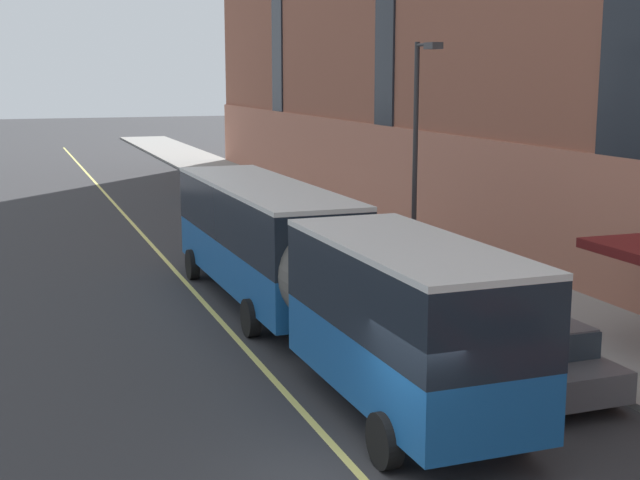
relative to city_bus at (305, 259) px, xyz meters
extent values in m
cube|color=#19569E|center=(-0.05, 3.81, -0.82)|extent=(2.70, 10.80, 1.27)
cube|color=black|center=(-0.05, 3.81, 0.60)|extent=(2.71, 10.80, 1.55)
cube|color=silver|center=(-0.05, 3.81, 1.43)|extent=(2.72, 10.80, 0.12)
cube|color=#19232D|center=(-0.11, 9.23, 0.44)|extent=(2.37, 0.11, 1.17)
cube|color=orange|center=(-0.11, 9.24, 1.19)|extent=(1.80, 0.08, 0.28)
cube|color=black|center=(-0.11, 9.25, -1.35)|extent=(2.52, 0.15, 0.24)
cube|color=white|center=(-1.01, 9.24, -1.10)|extent=(0.28, 0.06, 0.18)
cube|color=white|center=(0.79, 9.26, -1.10)|extent=(0.28, 0.06, 0.18)
cylinder|color=#595651|center=(0.02, -2.07, -0.04)|extent=(2.45, 1.03, 2.44)
cube|color=#19569E|center=(0.07, -5.93, -0.82)|extent=(2.65, 6.75, 1.27)
cube|color=black|center=(0.07, -5.93, 0.60)|extent=(2.66, 6.75, 1.55)
cube|color=silver|center=(0.07, -5.93, 1.43)|extent=(2.68, 6.75, 0.12)
cylinder|color=black|center=(-1.38, 7.57, -1.57)|extent=(0.31, 1.00, 1.00)
cylinder|color=black|center=(1.19, 7.60, -1.57)|extent=(0.31, 1.00, 1.00)
cylinder|color=black|center=(-1.29, 0.57, -1.57)|extent=(0.31, 1.00, 1.00)
cylinder|color=black|center=(1.28, 0.60, -1.57)|extent=(0.31, 1.00, 1.00)
cylinder|color=black|center=(-1.19, -7.80, -1.57)|extent=(0.31, 1.00, 1.00)
cylinder|color=black|center=(1.38, -7.77, -1.57)|extent=(0.31, 1.00, 1.00)
cube|color=navy|center=(3.52, 15.85, -1.43)|extent=(1.92, 4.64, 0.64)
cube|color=#232D38|center=(3.52, 15.62, -0.83)|extent=(1.65, 2.10, 0.56)
cube|color=navy|center=(3.52, 15.62, -0.53)|extent=(1.61, 2.01, 0.04)
cylinder|color=black|center=(2.65, 17.30, -1.75)|extent=(0.23, 0.64, 0.64)
cylinder|color=black|center=(4.45, 17.26, -1.75)|extent=(0.23, 0.64, 0.64)
cylinder|color=black|center=(2.60, 14.44, -1.75)|extent=(0.23, 0.64, 0.64)
cylinder|color=black|center=(4.39, 14.41, -1.75)|extent=(0.23, 0.64, 0.64)
cube|color=#4C4C51|center=(3.47, 25.56, -1.43)|extent=(1.95, 4.83, 0.64)
cube|color=#232D38|center=(3.48, 25.32, -0.83)|extent=(1.65, 2.20, 0.56)
cube|color=#4C4C51|center=(3.48, 25.32, -0.53)|extent=(1.62, 2.10, 0.04)
cylinder|color=black|center=(2.54, 27.01, -1.75)|extent=(0.24, 0.65, 0.64)
cylinder|color=black|center=(4.31, 27.06, -1.75)|extent=(0.24, 0.65, 0.64)
cylinder|color=black|center=(2.64, 24.05, -1.75)|extent=(0.24, 0.65, 0.64)
cylinder|color=black|center=(4.40, 24.10, -1.75)|extent=(0.24, 0.65, 0.64)
cube|color=#4C4C51|center=(3.45, -5.24, -1.43)|extent=(1.81, 4.48, 0.64)
cube|color=#232D38|center=(3.45, -5.46, -0.83)|extent=(1.56, 2.03, 0.56)
cube|color=#4C4C51|center=(3.45, -5.46, -0.53)|extent=(1.53, 1.94, 0.04)
cylinder|color=black|center=(2.58, -3.87, -1.75)|extent=(0.23, 0.64, 0.64)
cylinder|color=black|center=(4.28, -3.84, -1.75)|extent=(0.23, 0.64, 0.64)
cylinder|color=black|center=(2.62, -6.63, -1.75)|extent=(0.23, 0.64, 0.64)
cylinder|color=black|center=(4.33, -6.60, -1.75)|extent=(0.23, 0.64, 0.64)
cube|color=#B21E19|center=(3.52, 3.51, -1.43)|extent=(1.85, 4.34, 0.64)
cube|color=#232D38|center=(3.53, 3.29, -0.83)|extent=(1.60, 1.97, 0.56)
cube|color=#B21E19|center=(3.53, 3.29, -0.53)|extent=(1.56, 1.88, 0.04)
cylinder|color=black|center=(2.63, 4.83, -1.75)|extent=(0.23, 0.64, 0.64)
cylinder|color=black|center=(4.37, 4.86, -1.75)|extent=(0.23, 0.64, 0.64)
cylinder|color=black|center=(2.67, 2.16, -1.75)|extent=(0.23, 0.64, 0.64)
cylinder|color=black|center=(4.42, 2.18, -1.75)|extent=(0.23, 0.64, 0.64)
cube|color=navy|center=(3.58, 9.59, -1.43)|extent=(1.73, 4.39, 0.64)
cube|color=#232D38|center=(3.58, 9.37, -0.83)|extent=(1.52, 1.98, 0.56)
cube|color=navy|center=(3.58, 9.37, -0.53)|extent=(1.48, 1.89, 0.04)
cylinder|color=black|center=(2.74, 10.95, -1.75)|extent=(0.22, 0.64, 0.64)
cylinder|color=black|center=(4.42, 10.95, -1.75)|extent=(0.22, 0.64, 0.64)
cylinder|color=black|center=(2.74, 8.23, -1.75)|extent=(0.22, 0.64, 0.64)
cylinder|color=black|center=(4.43, 8.24, -1.75)|extent=(0.22, 0.64, 0.64)
cylinder|color=#2D2D30|center=(5.29, 4.64, 1.85)|extent=(0.16, 0.16, 7.54)
cylinder|color=#2D2D30|center=(5.29, 4.09, 5.52)|extent=(0.10, 1.10, 0.10)
cube|color=#3D3D3F|center=(5.29, 3.54, 5.47)|extent=(0.36, 0.60, 0.20)
cylinder|color=red|center=(5.19, 2.53, -1.65)|extent=(0.24, 0.24, 0.55)
sphere|color=silver|center=(5.19, 2.53, -1.30)|extent=(0.20, 0.20, 0.20)
cylinder|color=silver|center=(5.03, 2.53, -1.59)|extent=(0.10, 0.09, 0.09)
cylinder|color=silver|center=(5.35, 2.53, -1.59)|extent=(0.10, 0.09, 0.09)
cube|color=#E0D66B|center=(-1.70, -5.38, -2.07)|extent=(0.16, 140.00, 0.01)
camera|label=1|loc=(-7.09, -21.00, 4.64)|focal=50.00mm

